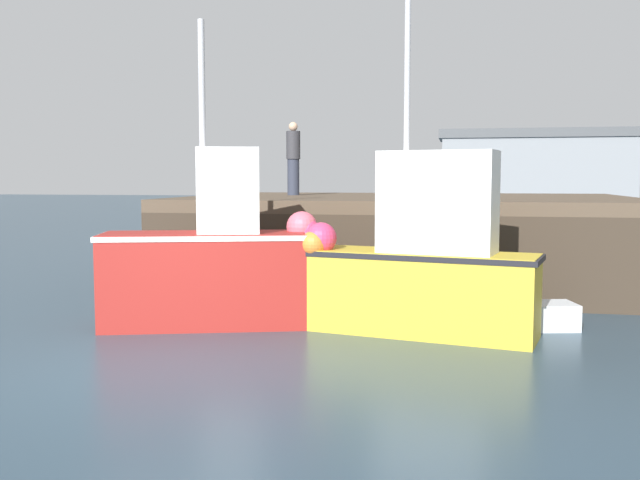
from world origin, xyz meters
TOP-DOWN VIEW (x-y plane):
  - ground at (0.00, 0.00)m, footprint 120.00×160.00m
  - pier at (2.28, 7.64)m, footprint 9.82×7.09m
  - fishing_boat_near_left at (-0.44, 2.54)m, footprint 3.43×2.06m
  - fishing_boat_near_right at (2.71, 2.61)m, footprint 4.09×1.85m
  - rowboat at (4.54, 3.25)m, footprint 1.51×0.95m
  - dockworker at (-0.55, 8.82)m, footprint 0.34×0.34m
  - warehouse at (7.55, 33.73)m, footprint 10.64×4.49m

SIDE VIEW (x-z plane):
  - ground at x=0.00m, z-range -0.10..0.00m
  - rowboat at x=4.54m, z-range -0.02..0.43m
  - fishing_boat_near_left at x=-0.44m, z-range -1.38..3.39m
  - fishing_boat_near_right at x=2.71m, z-range -1.88..3.97m
  - pier at x=2.28m, z-range 0.62..2.53m
  - warehouse at x=7.55m, z-range 0.02..5.02m
  - dockworker at x=-0.55m, z-range 1.93..3.70m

